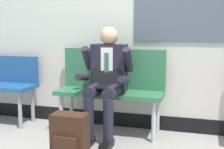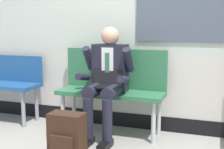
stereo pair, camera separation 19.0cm
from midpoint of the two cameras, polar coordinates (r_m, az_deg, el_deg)
The scene contains 5 objects.
ground_plane at distance 3.45m, azimuth 2.22°, elevation -12.88°, with size 18.00×18.00×0.00m, color gray.
station_wall at distance 3.88m, azimuth 5.64°, elevation 11.52°, with size 5.81×0.16×2.94m.
bench_with_person at distance 3.74m, azimuth 1.55°, elevation -1.74°, with size 1.27×0.42×1.00m.
person_seated at distance 3.53m, azimuth 0.51°, elevation -0.80°, with size 0.57×0.70×1.27m.
backpack at distance 3.03m, azimuth -6.47°, elevation -11.45°, with size 0.33×0.23×0.47m.
Camera 2 is at (1.04, -3.03, 1.29)m, focal length 50.07 mm.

